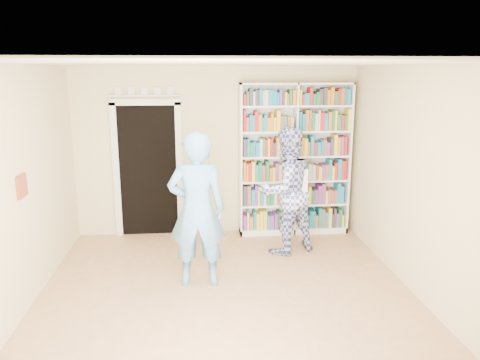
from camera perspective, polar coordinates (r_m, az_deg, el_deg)
The scene contains 11 objects.
floor at distance 5.61m, azimuth -1.48°, elevation -14.72°, with size 5.00×5.00×0.00m, color #A3744F.
ceiling at distance 4.96m, azimuth -1.67°, elevation 14.06°, with size 5.00×5.00×0.00m, color white.
wall_back at distance 7.56m, azimuth -2.87°, elevation 3.48°, with size 4.50×4.50×0.00m, color beige.
wall_left at distance 5.45m, azimuth -25.88°, elevation -1.68°, with size 5.00×5.00×0.00m, color beige.
wall_right at distance 5.72m, azimuth 21.53°, elevation -0.62°, with size 5.00×5.00×0.00m, color beige.
bookshelf at distance 7.59m, azimuth 6.66°, elevation 2.55°, with size 1.78×0.33×2.44m.
doorway at distance 7.60m, azimuth -11.17°, elevation 1.99°, with size 1.10×0.08×2.43m.
wall_art at distance 5.62m, azimuth -25.05°, elevation -0.66°, with size 0.03×0.25×0.25m, color brown.
man_blue at distance 5.73m, azimuth -5.26°, elevation -3.68°, with size 0.71×0.46×1.93m, color #65A8E2.
man_plaid at distance 6.80m, azimuth 5.62°, elevation -1.33°, with size 0.90×0.70×1.85m, color #304094.
paper_sheet at distance 6.63m, azimuth 7.27°, elevation -0.08°, with size 0.23×0.01×0.33m, color white.
Camera 1 is at (-0.33, -4.94, 2.63)m, focal length 35.00 mm.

